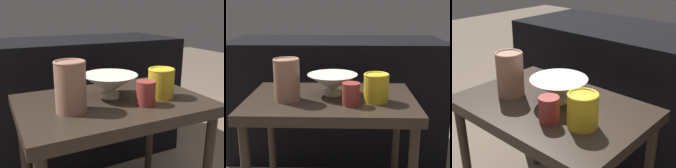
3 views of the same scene
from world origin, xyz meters
The scene contains 6 objects.
table centered at (0.00, 0.00, 0.45)m, with size 0.68×0.46×0.51m.
couch_backdrop centered at (0.00, 0.59, 0.34)m, with size 1.22×0.50×0.68m.
bowl centered at (0.01, 0.03, 0.57)m, with size 0.21×0.21×0.09m.
vase_textured_left centered at (-0.17, -0.04, 0.60)m, with size 0.10×0.10×0.17m.
vase_colorful_right centered at (0.18, -0.05, 0.57)m, with size 0.10×0.10×0.11m.
cup centered at (0.08, -0.10, 0.56)m, with size 0.07×0.07×0.08m.
Camera 3 is at (0.69, -0.71, 1.01)m, focal length 50.00 mm.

